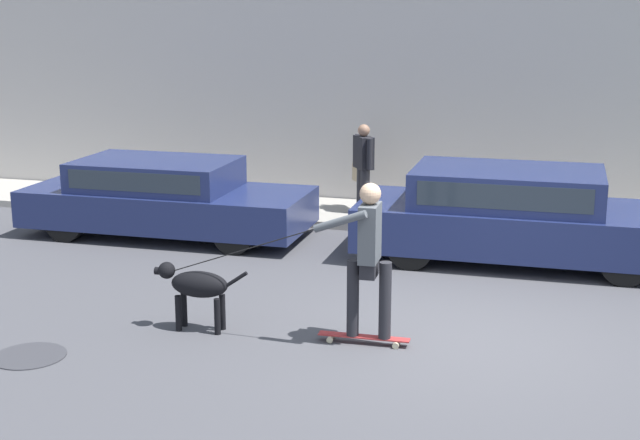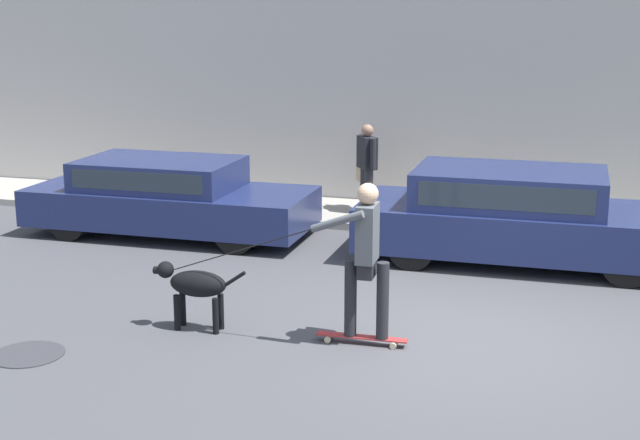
{
  "view_description": "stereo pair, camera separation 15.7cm",
  "coord_description": "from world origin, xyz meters",
  "px_view_note": "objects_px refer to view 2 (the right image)",
  "views": [
    {
      "loc": [
        1.02,
        -9.23,
        3.57
      ],
      "look_at": [
        -1.89,
        1.17,
        0.95
      ],
      "focal_mm": 50.0,
      "sensor_mm": 36.0,
      "label": 1
    },
    {
      "loc": [
        1.17,
        -9.19,
        3.57
      ],
      "look_at": [
        -1.89,
        1.17,
        0.95
      ],
      "focal_mm": 50.0,
      "sensor_mm": 36.0,
      "label": 2
    }
  ],
  "objects_px": {
    "dog": "(195,285)",
    "pedestrian_with_bag": "(367,164)",
    "parked_car_0": "(168,198)",
    "parked_car_1": "(517,217)",
    "skateboarder": "(366,253)"
  },
  "relations": [
    {
      "from": "dog",
      "to": "skateboarder",
      "type": "height_order",
      "value": "skateboarder"
    },
    {
      "from": "parked_car_0",
      "to": "dog",
      "type": "xyz_separation_m",
      "value": [
        2.18,
        -3.81,
        -0.08
      ]
    },
    {
      "from": "parked_car_1",
      "to": "pedestrian_with_bag",
      "type": "relative_size",
      "value": 3.04
    },
    {
      "from": "parked_car_0",
      "to": "skateboarder",
      "type": "height_order",
      "value": "skateboarder"
    },
    {
      "from": "skateboarder",
      "to": "pedestrian_with_bag",
      "type": "xyz_separation_m",
      "value": [
        -1.36,
        5.7,
        -0.09
      ]
    },
    {
      "from": "parked_car_0",
      "to": "pedestrian_with_bag",
      "type": "relative_size",
      "value": 2.99
    },
    {
      "from": "parked_car_1",
      "to": "skateboarder",
      "type": "height_order",
      "value": "skateboarder"
    },
    {
      "from": "parked_car_0",
      "to": "skateboarder",
      "type": "bearing_deg",
      "value": -42.54
    },
    {
      "from": "skateboarder",
      "to": "dog",
      "type": "bearing_deg",
      "value": 0.94
    },
    {
      "from": "dog",
      "to": "pedestrian_with_bag",
      "type": "height_order",
      "value": "pedestrian_with_bag"
    },
    {
      "from": "parked_car_1",
      "to": "skateboarder",
      "type": "xyz_separation_m",
      "value": [
        -1.31,
        -3.71,
        0.37
      ]
    },
    {
      "from": "parked_car_0",
      "to": "parked_car_1",
      "type": "bearing_deg",
      "value": -0.44
    },
    {
      "from": "parked_car_0",
      "to": "pedestrian_with_bag",
      "type": "bearing_deg",
      "value": 35.47
    },
    {
      "from": "dog",
      "to": "parked_car_1",
      "type": "bearing_deg",
      "value": -131.91
    },
    {
      "from": "skateboarder",
      "to": "parked_car_0",
      "type": "bearing_deg",
      "value": -43.99
    }
  ]
}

